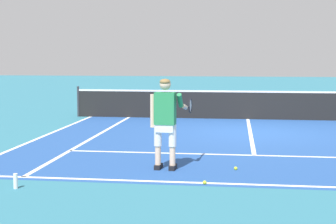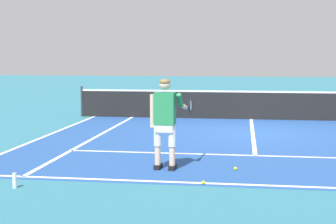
# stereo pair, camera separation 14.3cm
# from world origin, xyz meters

# --- Properties ---
(ground_plane) EXTENTS (80.00, 80.00, 0.00)m
(ground_plane) POSITION_xyz_m (0.00, 0.00, 0.00)
(ground_plane) COLOR teal
(court_inner_surface) EXTENTS (10.98, 9.35, 0.00)m
(court_inner_surface) POSITION_xyz_m (0.00, -1.47, 0.00)
(court_inner_surface) COLOR #234C93
(court_inner_surface) RESTS_ON ground
(line_baseline) EXTENTS (10.98, 0.10, 0.01)m
(line_baseline) POSITION_xyz_m (0.00, -5.95, 0.00)
(line_baseline) COLOR white
(line_baseline) RESTS_ON ground
(line_service) EXTENTS (8.23, 0.10, 0.01)m
(line_service) POSITION_xyz_m (0.00, -3.40, 0.00)
(line_service) COLOR white
(line_service) RESTS_ON ground
(line_centre_service) EXTENTS (0.10, 6.40, 0.01)m
(line_centre_service) POSITION_xyz_m (0.00, -0.20, 0.00)
(line_centre_service) COLOR white
(line_centre_service) RESTS_ON ground
(line_singles_left) EXTENTS (0.10, 8.95, 0.01)m
(line_singles_left) POSITION_xyz_m (-4.12, -1.47, 0.00)
(line_singles_left) COLOR white
(line_singles_left) RESTS_ON ground
(line_doubles_left) EXTENTS (0.10, 8.95, 0.01)m
(line_doubles_left) POSITION_xyz_m (-5.49, -1.47, 0.00)
(line_doubles_left) COLOR white
(line_doubles_left) RESTS_ON ground
(tennis_net) EXTENTS (11.96, 0.08, 1.07)m
(tennis_net) POSITION_xyz_m (0.00, 3.00, 0.50)
(tennis_net) COLOR #333338
(tennis_net) RESTS_ON ground
(tennis_player) EXTENTS (0.71, 1.10, 1.71)m
(tennis_player) POSITION_xyz_m (-1.70, -4.99, 0.99)
(tennis_player) COLOR black
(tennis_player) RESTS_ON ground
(tennis_ball_near_feet) EXTENTS (0.07, 0.07, 0.07)m
(tennis_ball_near_feet) POSITION_xyz_m (-0.40, -4.88, 0.03)
(tennis_ball_near_feet) COLOR #CCE02D
(tennis_ball_near_feet) RESTS_ON ground
(tennis_ball_by_baseline) EXTENTS (0.07, 0.07, 0.07)m
(tennis_ball_by_baseline) POSITION_xyz_m (-0.91, -6.03, 0.03)
(tennis_ball_by_baseline) COLOR #CCE02D
(tennis_ball_by_baseline) RESTS_ON ground
(water_bottle) EXTENTS (0.07, 0.07, 0.25)m
(water_bottle) POSITION_xyz_m (-3.91, -6.70, 0.12)
(water_bottle) COLOR white
(water_bottle) RESTS_ON ground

